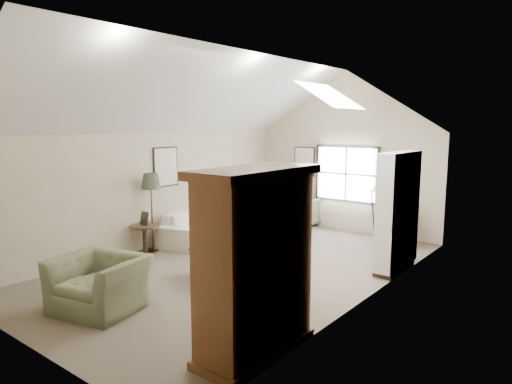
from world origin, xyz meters
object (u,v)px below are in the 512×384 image
Objects in this scene: armchair_far at (301,211)px; coffee_table at (215,267)px; armoire at (255,263)px; side_chair at (403,223)px; sofa at (200,224)px; armchair_near at (99,284)px; side_table at (145,239)px.

armchair_far reaches higher than coffee_table.
armoire reaches higher than side_chair.
sofa is 3.00m from coffee_table.
armchair_near is 1.23× the size of side_chair.
coffee_table is 2.33m from side_table.
sofa is 3.99× the size of side_table.
armoire is 6.94m from armchair_far.
armchair_near reaches higher than coffee_table.
armoire is 5.95m from side_chair.
armchair_far is at bearing -173.44° from side_chair.
side_table is at bearing 172.01° from coffee_table.
coffee_table is (-2.08, 1.53, -0.85)m from armoire.
coffee_table is at bearing -148.96° from sofa.
armoire is at bearing -36.44° from coffee_table.
armchair_far is at bearing -42.66° from sofa.
armchair_near is 1.40× the size of armchair_far.
armoire is at bearing -4.33° from armchair_near.
sofa is 2.50× the size of side_chair.
armchair_far is 0.88× the size of side_chair.
armchair_near is 1.96× the size of side_table.
armoire is 2.70m from armchair_near.
armoire is 3.57× the size of side_table.
armoire is 2.72m from coffee_table.
side_chair reaches higher than side_table.
side_table is at bearing 157.03° from armoire.
side_chair is at bearing 45.67° from side_table.
side_table is (-2.30, 0.32, 0.05)m from coffee_table.
armoire is 2.22× the size of coffee_table.
coffee_table is at bearing -100.18° from side_chair.
armchair_far reaches higher than side_table.
armchair_far is at bearing 104.14° from coffee_table.
armoire is at bearing -75.37° from side_chair.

